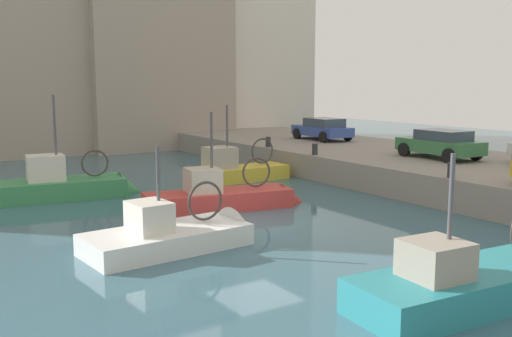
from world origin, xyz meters
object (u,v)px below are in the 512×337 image
(parked_car_green, at_px, (440,144))
(fishing_boat_teal, at_px, (485,295))
(mooring_bollard_south, at_px, (451,170))
(mooring_bollard_mid, at_px, (315,149))
(fishing_boat_yellow, at_px, (243,177))
(parked_car_blue, at_px, (323,129))
(mooring_bollard_north, at_px, (268,142))
(fishing_boat_white, at_px, (182,244))
(fishing_boat_red, at_px, (227,205))
(fishing_boat_green, at_px, (70,194))

(parked_car_green, bearing_deg, fishing_boat_teal, -136.39)
(mooring_bollard_south, xyz_separation_m, mooring_bollard_mid, (0.00, 8.00, 0.00))
(fishing_boat_yellow, bearing_deg, parked_car_blue, 24.93)
(parked_car_green, bearing_deg, fishing_boat_yellow, 140.40)
(fishing_boat_yellow, relative_size, parked_car_blue, 1.43)
(parked_car_blue, distance_m, parked_car_green, 9.54)
(mooring_bollard_north, bearing_deg, mooring_bollard_south, -90.00)
(mooring_bollard_mid, bearing_deg, fishing_boat_yellow, 151.05)
(fishing_boat_white, relative_size, parked_car_blue, 1.39)
(fishing_boat_yellow, bearing_deg, fishing_boat_teal, -103.04)
(parked_car_blue, bearing_deg, mooring_bollard_south, -110.08)
(fishing_boat_white, bearing_deg, mooring_bollard_north, 46.40)
(mooring_bollard_mid, bearing_deg, parked_car_blue, 47.64)
(fishing_boat_red, bearing_deg, fishing_boat_teal, -89.58)
(fishing_boat_red, height_order, parked_car_green, fishing_boat_red)
(fishing_boat_yellow, distance_m, parked_car_blue, 8.89)
(fishing_boat_green, bearing_deg, fishing_boat_white, -85.95)
(fishing_boat_white, bearing_deg, fishing_boat_red, 45.35)
(fishing_boat_white, bearing_deg, fishing_boat_yellow, 49.33)
(fishing_boat_yellow, distance_m, mooring_bollard_north, 4.03)
(parked_car_green, bearing_deg, fishing_boat_white, -168.69)
(fishing_boat_red, relative_size, mooring_bollard_mid, 11.70)
(fishing_boat_green, bearing_deg, fishing_boat_teal, -74.94)
(fishing_boat_white, distance_m, fishing_boat_green, 9.12)
(fishing_boat_white, height_order, parked_car_green, fishing_boat_white)
(mooring_bollard_mid, bearing_deg, fishing_boat_green, 169.69)
(mooring_bollard_south, bearing_deg, parked_car_green, 43.78)
(fishing_boat_green, relative_size, parked_car_green, 1.51)
(fishing_boat_teal, distance_m, fishing_boat_green, 17.03)
(fishing_boat_yellow, relative_size, parked_car_green, 1.42)
(fishing_boat_red, bearing_deg, mooring_bollard_mid, 25.88)
(fishing_boat_white, height_order, mooring_bollard_south, fishing_boat_white)
(fishing_boat_green, distance_m, mooring_bollard_south, 15.08)
(fishing_boat_white, height_order, mooring_bollard_north, fishing_boat_white)
(fishing_boat_white, bearing_deg, parked_car_green, 11.31)
(parked_car_green, distance_m, mooring_bollard_mid, 5.79)
(fishing_boat_teal, distance_m, fishing_boat_white, 8.27)
(fishing_boat_yellow, bearing_deg, mooring_bollard_mid, -28.95)
(fishing_boat_red, xyz_separation_m, parked_car_green, (10.85, -0.84, 1.76))
(fishing_boat_green, xyz_separation_m, mooring_bollard_north, (11.18, 1.97, 1.33))
(fishing_boat_teal, bearing_deg, parked_car_blue, 59.51)
(fishing_boat_teal, relative_size, fishing_boat_green, 1.13)
(fishing_boat_white, relative_size, mooring_bollard_mid, 10.10)
(parked_car_blue, xyz_separation_m, mooring_bollard_mid, (-4.88, -5.35, -0.41))
(parked_car_green, bearing_deg, fishing_boat_green, 157.85)
(mooring_bollard_north, bearing_deg, parked_car_blue, 15.49)
(mooring_bollard_south, height_order, mooring_bollard_mid, same)
(fishing_boat_white, relative_size, mooring_bollard_north, 10.10)
(mooring_bollard_south, bearing_deg, mooring_bollard_mid, 90.00)
(fishing_boat_red, distance_m, mooring_bollard_mid, 7.72)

